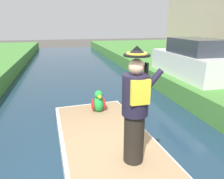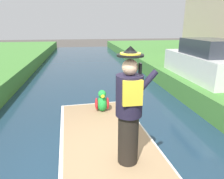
# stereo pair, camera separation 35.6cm
# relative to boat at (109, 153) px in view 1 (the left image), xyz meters

# --- Properties ---
(boat) EXTENTS (2.04, 4.30, 0.61)m
(boat) POSITION_rel_boat_xyz_m (0.00, 0.00, 0.00)
(boat) COLOR silver
(boat) RESTS_ON canal_water
(person_pirate) EXTENTS (0.61, 0.42, 1.85)m
(person_pirate) POSITION_rel_boat_xyz_m (0.25, -0.70, 1.23)
(person_pirate) COLOR black
(person_pirate) RESTS_ON boat
(parrot_plush) EXTENTS (0.36, 0.35, 0.57)m
(parrot_plush) POSITION_rel_boat_xyz_m (0.06, 1.40, 0.55)
(parrot_plush) COLOR green
(parrot_plush) RESTS_ON boat
(parked_car_white) EXTENTS (1.76, 4.02, 1.50)m
(parked_car_white) POSITION_rel_boat_xyz_m (4.45, 3.90, 1.04)
(parked_car_white) COLOR white
(parked_car_white) RESTS_ON grass_bank_far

